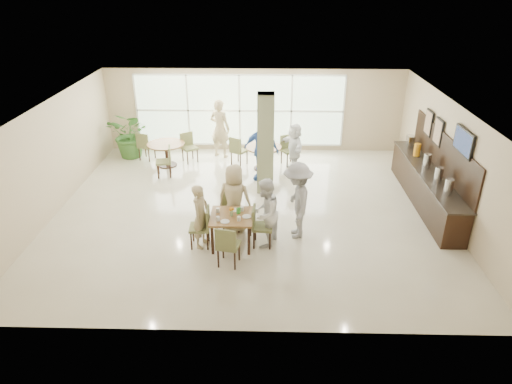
{
  "coord_description": "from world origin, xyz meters",
  "views": [
    {
      "loc": [
        0.44,
        -10.59,
        5.66
      ],
      "look_at": [
        0.2,
        -1.2,
        1.1
      ],
      "focal_mm": 32.0,
      "sensor_mm": 36.0,
      "label": 1
    }
  ],
  "objects_px": {
    "teen_far": "(234,198)",
    "adult_a": "(261,150)",
    "teen_right": "(265,213)",
    "adult_standing": "(220,128)",
    "potted_plant": "(131,134)",
    "adult_b": "(294,147)",
    "main_table": "(232,219)",
    "buffet_counter": "(427,184)",
    "round_table_left": "(166,148)",
    "teen_left": "(201,216)",
    "round_table_right": "(263,151)",
    "teen_standing": "(297,201)"
  },
  "relations": [
    {
      "from": "teen_left",
      "to": "adult_a",
      "type": "height_order",
      "value": "adult_a"
    },
    {
      "from": "teen_right",
      "to": "teen_standing",
      "type": "distance_m",
      "value": 0.84
    },
    {
      "from": "adult_b",
      "to": "adult_standing",
      "type": "xyz_separation_m",
      "value": [
        -2.41,
        1.06,
        0.23
      ]
    },
    {
      "from": "teen_left",
      "to": "teen_far",
      "type": "height_order",
      "value": "teen_far"
    },
    {
      "from": "buffet_counter",
      "to": "teen_left",
      "type": "xyz_separation_m",
      "value": [
        -5.71,
        -2.25,
        0.2
      ]
    },
    {
      "from": "round_table_right",
      "to": "teen_left",
      "type": "xyz_separation_m",
      "value": [
        -1.34,
        -4.53,
        0.17
      ]
    },
    {
      "from": "adult_b",
      "to": "round_table_right",
      "type": "bearing_deg",
      "value": -110.86
    },
    {
      "from": "adult_b",
      "to": "teen_standing",
      "type": "bearing_deg",
      "value": -21.6
    },
    {
      "from": "teen_right",
      "to": "adult_a",
      "type": "xyz_separation_m",
      "value": [
        -0.14,
        3.65,
        0.12
      ]
    },
    {
      "from": "round_table_left",
      "to": "adult_a",
      "type": "distance_m",
      "value": 3.22
    },
    {
      "from": "teen_left",
      "to": "round_table_right",
      "type": "bearing_deg",
      "value": 1.9
    },
    {
      "from": "main_table",
      "to": "round_table_left",
      "type": "height_order",
      "value": "same"
    },
    {
      "from": "round_table_right",
      "to": "adult_a",
      "type": "bearing_deg",
      "value": -94.01
    },
    {
      "from": "main_table",
      "to": "round_table_left",
      "type": "relative_size",
      "value": 0.8
    },
    {
      "from": "round_table_left",
      "to": "teen_left",
      "type": "distance_m",
      "value": 5.04
    },
    {
      "from": "buffet_counter",
      "to": "teen_far",
      "type": "bearing_deg",
      "value": -163.03
    },
    {
      "from": "buffet_counter",
      "to": "adult_b",
      "type": "bearing_deg",
      "value": 146.56
    },
    {
      "from": "teen_right",
      "to": "teen_standing",
      "type": "relative_size",
      "value": 0.88
    },
    {
      "from": "teen_far",
      "to": "teen_right",
      "type": "relative_size",
      "value": 1.04
    },
    {
      "from": "teen_left",
      "to": "adult_a",
      "type": "bearing_deg",
      "value": -0.6
    },
    {
      "from": "main_table",
      "to": "teen_right",
      "type": "bearing_deg",
      "value": 3.08
    },
    {
      "from": "potted_plant",
      "to": "teen_right",
      "type": "relative_size",
      "value": 0.98
    },
    {
      "from": "main_table",
      "to": "teen_left",
      "type": "relative_size",
      "value": 0.63
    },
    {
      "from": "round_table_right",
      "to": "teen_right",
      "type": "distance_m",
      "value": 4.45
    },
    {
      "from": "buffet_counter",
      "to": "adult_a",
      "type": "relative_size",
      "value": 2.54
    },
    {
      "from": "potted_plant",
      "to": "teen_far",
      "type": "xyz_separation_m",
      "value": [
        3.74,
        -4.73,
        0.05
      ]
    },
    {
      "from": "adult_a",
      "to": "adult_b",
      "type": "height_order",
      "value": "adult_a"
    },
    {
      "from": "potted_plant",
      "to": "adult_b",
      "type": "height_order",
      "value": "potted_plant"
    },
    {
      "from": "round_table_right",
      "to": "potted_plant",
      "type": "xyz_separation_m",
      "value": [
        -4.39,
        0.92,
        0.21
      ]
    },
    {
      "from": "round_table_left",
      "to": "teen_left",
      "type": "relative_size",
      "value": 0.79
    },
    {
      "from": "teen_standing",
      "to": "adult_standing",
      "type": "bearing_deg",
      "value": -159.56
    },
    {
      "from": "teen_right",
      "to": "adult_standing",
      "type": "bearing_deg",
      "value": -144.55
    },
    {
      "from": "round_table_right",
      "to": "teen_far",
      "type": "distance_m",
      "value": 3.87
    },
    {
      "from": "main_table",
      "to": "round_table_left",
      "type": "bearing_deg",
      "value": 117.52
    },
    {
      "from": "round_table_left",
      "to": "adult_standing",
      "type": "relative_size",
      "value": 0.6
    },
    {
      "from": "potted_plant",
      "to": "teen_left",
      "type": "relative_size",
      "value": 1.05
    },
    {
      "from": "main_table",
      "to": "teen_right",
      "type": "relative_size",
      "value": 0.59
    },
    {
      "from": "round_table_left",
      "to": "teen_far",
      "type": "distance_m",
      "value": 4.7
    },
    {
      "from": "adult_standing",
      "to": "teen_left",
      "type": "bearing_deg",
      "value": 114.85
    },
    {
      "from": "teen_far",
      "to": "adult_a",
      "type": "relative_size",
      "value": 0.91
    },
    {
      "from": "round_table_left",
      "to": "teen_standing",
      "type": "bearing_deg",
      "value": -47.22
    },
    {
      "from": "buffet_counter",
      "to": "adult_standing",
      "type": "distance_m",
      "value": 6.71
    },
    {
      "from": "potted_plant",
      "to": "adult_a",
      "type": "bearing_deg",
      "value": -21.67
    },
    {
      "from": "adult_b",
      "to": "main_table",
      "type": "bearing_deg",
      "value": -39.55
    },
    {
      "from": "main_table",
      "to": "round_table_left",
      "type": "xyz_separation_m",
      "value": [
        -2.44,
        4.68,
        -0.07
      ]
    },
    {
      "from": "round_table_left",
      "to": "potted_plant",
      "type": "bearing_deg",
      "value": 150.37
    },
    {
      "from": "teen_left",
      "to": "main_table",
      "type": "bearing_deg",
      "value": -67.82
    },
    {
      "from": "adult_a",
      "to": "adult_b",
      "type": "distance_m",
      "value": 1.29
    },
    {
      "from": "round_table_left",
      "to": "adult_standing",
      "type": "height_order",
      "value": "adult_standing"
    },
    {
      "from": "teen_far",
      "to": "adult_a",
      "type": "distance_m",
      "value": 3.07
    }
  ]
}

